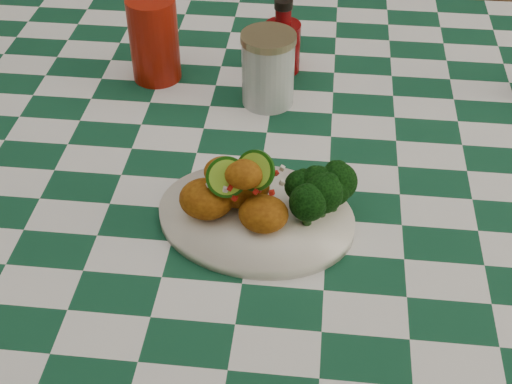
# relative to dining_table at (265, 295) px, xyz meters

# --- Properties ---
(dining_table) EXTENTS (1.66, 1.06, 0.79)m
(dining_table) POSITION_rel_dining_table_xyz_m (0.00, 0.00, 0.00)
(dining_table) COLOR #12452C
(dining_table) RESTS_ON ground
(plate) EXTENTS (0.30, 0.25, 0.02)m
(plate) POSITION_rel_dining_table_xyz_m (0.01, -0.21, 0.40)
(plate) COLOR white
(plate) RESTS_ON dining_table
(fried_chicken_pile) EXTENTS (0.14, 0.10, 0.09)m
(fried_chicken_pile) POSITION_rel_dining_table_xyz_m (-0.01, -0.21, 0.46)
(fried_chicken_pile) COLOR #A15E0F
(fried_chicken_pile) RESTS_ON plate
(broccoli_side) EXTENTS (0.08, 0.08, 0.06)m
(broccoli_side) POSITION_rel_dining_table_xyz_m (0.09, -0.20, 0.44)
(broccoli_side) COLOR black
(broccoli_side) RESTS_ON plate
(red_tumbler) EXTENTS (0.09, 0.09, 0.15)m
(red_tumbler) POSITION_rel_dining_table_xyz_m (-0.21, 0.15, 0.47)
(red_tumbler) COLOR maroon
(red_tumbler) RESTS_ON dining_table
(ketchup_bottle) EXTENTS (0.07, 0.07, 0.13)m
(ketchup_bottle) POSITION_rel_dining_table_xyz_m (0.01, 0.20, 0.46)
(ketchup_bottle) COLOR #680507
(ketchup_bottle) RESTS_ON dining_table
(mason_jar) EXTENTS (0.12, 0.12, 0.13)m
(mason_jar) POSITION_rel_dining_table_xyz_m (-0.01, 0.09, 0.46)
(mason_jar) COLOR #B2BCBA
(mason_jar) RESTS_ON dining_table
(wooden_chair_left) EXTENTS (0.41, 0.43, 0.89)m
(wooden_chair_left) POSITION_rel_dining_table_xyz_m (-0.42, 0.77, 0.05)
(wooden_chair_left) COLOR #472814
(wooden_chair_left) RESTS_ON ground
(wooden_chair_right) EXTENTS (0.49, 0.51, 1.01)m
(wooden_chair_right) POSITION_rel_dining_table_xyz_m (0.28, 0.69, 0.11)
(wooden_chair_right) COLOR #472814
(wooden_chair_right) RESTS_ON ground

